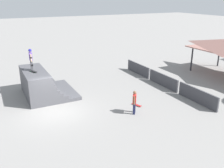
% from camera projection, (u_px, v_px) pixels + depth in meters
% --- Properties ---
extents(ground_plane, '(160.00, 160.00, 0.00)m').
position_uv_depth(ground_plane, '(56.00, 112.00, 16.90)').
color(ground_plane, gray).
extents(quarter_pipe_ramp, '(4.56, 3.72, 2.08)m').
position_uv_depth(quarter_pipe_ramp, '(41.00, 85.00, 19.35)').
color(quarter_pipe_ramp, '#4C4C51').
rests_on(quarter_pipe_ramp, ground).
extents(skater_on_deck, '(0.70, 0.25, 1.64)m').
position_uv_depth(skater_on_deck, '(31.00, 58.00, 18.64)').
color(skater_on_deck, '#4C4C51').
rests_on(skater_on_deck, quarter_pipe_ramp).
extents(skateboard_on_deck, '(0.81, 0.49, 0.09)m').
position_uv_depth(skateboard_on_deck, '(33.00, 71.00, 18.44)').
color(skateboard_on_deck, green).
rests_on(skateboard_on_deck, quarter_pipe_ramp).
extents(bystander_walking, '(0.57, 0.46, 1.59)m').
position_uv_depth(bystander_walking, '(134.00, 101.00, 16.40)').
color(bystander_walking, '#1E2347').
rests_on(bystander_walking, ground).
extents(skateboard_on_ground, '(0.82, 0.43, 0.09)m').
position_uv_depth(skateboard_on_ground, '(137.00, 105.00, 17.80)').
color(skateboard_on_ground, silver).
rests_on(skateboard_on_ground, ground).
extents(barrier_fence, '(11.80, 0.12, 1.05)m').
position_uv_depth(barrier_fence, '(163.00, 80.00, 21.55)').
color(barrier_fence, '#3D3D42').
rests_on(barrier_fence, ground).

